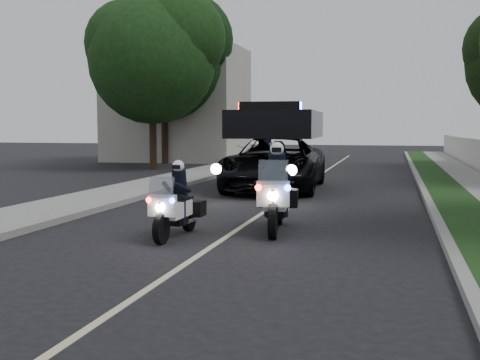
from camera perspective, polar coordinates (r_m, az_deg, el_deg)
The scene contains 14 objects.
ground at distance 10.24m, azimuth -3.71°, elevation -7.03°, with size 120.00×120.00×0.00m, color black.
curb_right at distance 19.65m, azimuth 17.16°, elevation -1.17°, with size 0.20×60.00×0.15m, color gray.
grass_verge at distance 19.70m, azimuth 19.19°, elevation -1.20°, with size 1.20×60.00×0.16m, color #193814.
curb_left at distance 20.91m, azimuth -5.90°, elevation -0.59°, with size 0.20×60.00×0.15m, color gray.
sidewalk_left at distance 21.31m, azimuth -8.67°, elevation -0.51°, with size 2.00×60.00×0.16m, color gray.
building_far at distance 37.88m, azimuth -5.95°, elevation 7.15°, with size 8.00×6.00×7.00m, color #A8A396.
lane_marking at distance 19.88m, azimuth 5.27°, elevation -1.09°, with size 0.12×50.00×0.01m, color #BFB78C.
police_moto_left at distance 11.80m, azimuth -6.07°, elevation -5.42°, with size 0.62×1.77×1.50m, color silver, non-canonical shape.
police_moto_right at distance 12.44m, azimuth 3.45°, elevation -4.85°, with size 0.76×2.16×1.84m, color silver, non-canonical shape.
police_suv at distance 20.42m, azimuth 3.38°, elevation -0.92°, with size 3.00×6.47×3.15m, color black.
bicycle at distance 29.73m, azimuth 2.58°, elevation 0.98°, with size 0.56×1.61×0.84m, color black.
cyclist at distance 29.73m, azimuth 2.58°, elevation 0.98°, with size 0.63×0.42×1.75m, color black.
tree_left_near at distance 30.29m, azimuth -8.26°, elevation 1.01°, with size 6.30×6.30×10.50m, color #183C14, non-canonical shape.
tree_left_far at distance 34.90m, azimuth -7.16°, elevation 1.57°, with size 6.86×6.86×11.43m, color black, non-canonical shape.
Camera 1 is at (3.11, -9.51, 2.16)m, focal length 44.76 mm.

